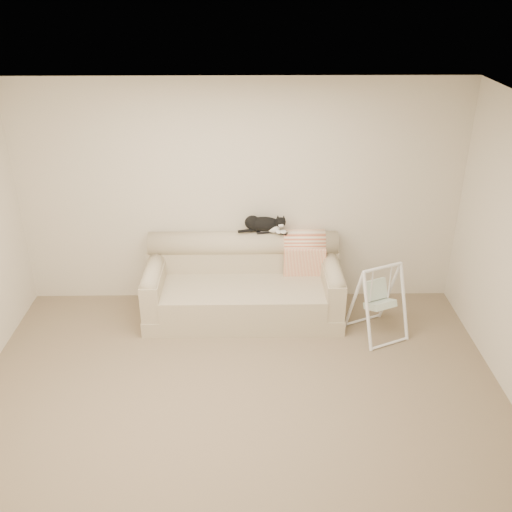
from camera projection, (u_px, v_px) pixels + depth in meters
The scene contains 8 objects.
ground_plane at pixel (239, 406), 5.21m from camera, with size 5.00×5.00×0.00m, color #776450.
room_shell at pixel (237, 257), 4.52m from camera, with size 5.04×4.04×2.60m.
sofa at pixel (243, 285), 6.49m from camera, with size 2.20×0.93×0.90m.
remote_a at pixel (265, 232), 6.46m from camera, with size 0.19×0.08×0.03m.
remote_b at pixel (281, 232), 6.45m from camera, with size 0.17×0.14×0.02m.
tuxedo_cat at pixel (264, 224), 6.43m from camera, with size 0.55×0.24×0.22m.
throw_blanket at pixel (304, 247), 6.54m from camera, with size 0.47×0.38×0.58m.
baby_swing at pixel (379, 300), 6.08m from camera, with size 0.68×0.70×0.83m.
Camera 1 is at (0.09, -4.04, 3.57)m, focal length 40.00 mm.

